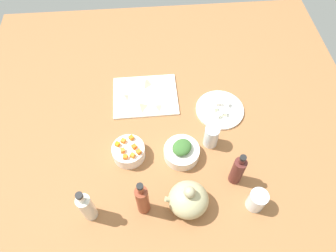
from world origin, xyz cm
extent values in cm
cube|color=#976239|center=(0.00, 0.00, 1.50)|extent=(190.00, 190.00, 3.00)
cube|color=white|center=(9.67, -22.07, 3.50)|extent=(32.16, 26.07, 1.00)
cylinder|color=white|center=(-26.27, -10.33, 3.60)|extent=(23.35, 23.35, 1.20)
cylinder|color=white|center=(-4.91, 12.90, 5.78)|extent=(15.60, 15.60, 5.56)
cylinder|color=white|center=(18.19, 10.81, 6.12)|extent=(14.29, 14.29, 6.24)
ellipsoid|color=tan|center=(-5.03, 35.51, 9.04)|extent=(15.85, 15.40, 12.08)
sphere|color=tan|center=(-5.03, 35.51, 16.86)|extent=(4.44, 4.44, 4.44)
cylinder|color=tan|center=(1.70, 35.51, 10.55)|extent=(5.38, 2.00, 3.93)
cylinder|color=beige|center=(33.63, 36.13, 10.92)|extent=(5.45, 5.45, 15.85)
cylinder|color=beige|center=(33.63, 36.13, 20.88)|extent=(2.45, 2.45, 4.06)
cylinder|color=black|center=(33.63, 36.13, 23.51)|extent=(2.73, 2.73, 1.20)
cylinder|color=brown|center=(12.58, 35.48, 12.04)|extent=(4.92, 4.92, 18.09)
cylinder|color=brown|center=(12.58, 35.48, 23.23)|extent=(2.21, 2.21, 4.28)
cylinder|color=black|center=(12.58, 35.48, 25.97)|extent=(2.46, 2.46, 1.20)
cylinder|color=#552520|center=(-26.05, 25.92, 10.79)|extent=(5.05, 5.05, 15.57)
cylinder|color=#552520|center=(-26.05, 25.92, 20.17)|extent=(2.27, 2.27, 3.19)
cylinder|color=black|center=(-26.05, 25.92, 22.37)|extent=(2.52, 2.52, 1.20)
cylinder|color=white|center=(-18.58, 7.50, 8.73)|extent=(6.40, 6.40, 11.46)
cylinder|color=white|center=(-31.90, 37.65, 7.95)|extent=(7.17, 7.17, 9.91)
cube|color=orange|center=(16.56, 6.16, 10.14)|extent=(2.51, 2.51, 1.80)
cube|color=orange|center=(15.42, 10.74, 10.14)|extent=(2.49, 2.49, 1.80)
cube|color=orange|center=(20.31, 12.21, 10.14)|extent=(2.05, 2.05, 1.80)
cube|color=orange|center=(20.04, 7.47, 10.14)|extent=(2.50, 2.50, 1.80)
cube|color=orange|center=(13.55, 13.43, 10.14)|extent=(2.47, 2.47, 1.80)
cube|color=orange|center=(16.19, 14.94, 10.14)|extent=(2.52, 2.52, 1.80)
cube|color=orange|center=(19.22, 15.39, 10.14)|extent=(2.08, 2.08, 1.80)
cube|color=orange|center=(22.59, 8.93, 10.14)|extent=(2.49, 2.49, 1.80)
ellipsoid|color=#38672D|center=(-4.91, 12.90, 10.40)|extent=(11.71, 11.58, 3.68)
cube|color=white|center=(-24.30, -5.78, 5.30)|extent=(3.10, 3.10, 2.20)
cube|color=white|center=(-30.25, -12.30, 5.30)|extent=(3.08, 3.08, 2.20)
cube|color=silver|center=(-26.41, -13.05, 5.30)|extent=(2.61, 2.61, 2.20)
cube|color=#F7F1CA|center=(-27.80, -6.76, 5.30)|extent=(2.67, 2.67, 2.20)
cube|color=silver|center=(-23.53, -10.08, 5.30)|extent=(3.00, 3.00, 2.20)
pyramid|color=beige|center=(4.87, -13.47, 5.16)|extent=(6.82, 6.62, 2.33)
pyramid|color=beige|center=(20.21, -21.31, 5.18)|extent=(5.86, 5.90, 2.37)
pyramid|color=beige|center=(12.55, -14.73, 5.31)|extent=(7.06, 6.69, 2.61)
pyramid|color=beige|center=(9.11, -29.48, 5.55)|extent=(5.94, 6.45, 3.11)
camera|label=1|loc=(6.30, 76.04, 124.29)|focal=32.72mm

